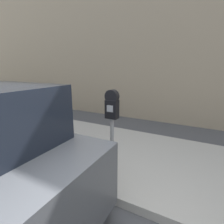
% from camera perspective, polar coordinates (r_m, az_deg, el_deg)
% --- Properties ---
extents(sidewalk, '(24.00, 2.80, 0.14)m').
position_cam_1_polar(sidewalk, '(4.08, 6.26, -14.09)').
color(sidewalk, '#BCB7AD').
rests_on(sidewalk, ground_plane).
extents(building_facade, '(24.00, 0.30, 6.93)m').
position_cam_1_polar(building_facade, '(6.91, 18.64, 25.78)').
color(building_facade, tan).
rests_on(building_facade, ground_plane).
extents(parking_meter, '(0.21, 0.14, 1.53)m').
position_cam_1_polar(parking_meter, '(2.79, -0.00, -1.34)').
color(parking_meter, gray).
rests_on(parking_meter, sidewalk).
extents(fire_hydrant, '(0.27, 0.27, 0.89)m').
position_cam_1_polar(fire_hydrant, '(4.61, -27.15, -5.22)').
color(fire_hydrant, red).
rests_on(fire_hydrant, sidewalk).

